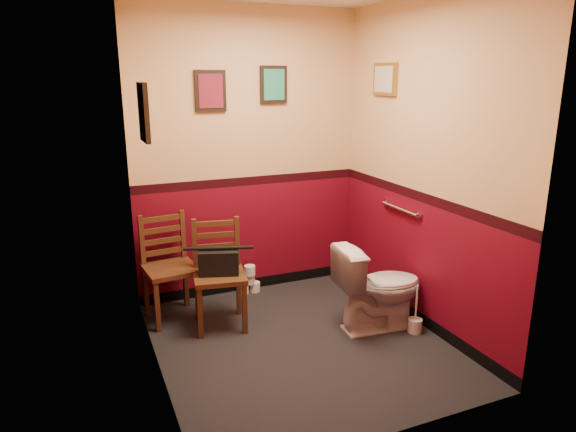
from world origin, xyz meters
The scene contains 16 objects.
floor centered at (0.00, 0.00, 0.00)m, with size 2.20×2.40×0.00m, color black.
wall_back centered at (0.00, 1.20, 1.35)m, with size 2.20×2.70×0.00m, color #5B0717.
wall_front centered at (0.00, -1.20, 1.35)m, with size 2.20×2.70×0.00m, color #5B0717.
wall_left centered at (-1.10, 0.00, 1.35)m, with size 2.40×2.70×0.00m, color #5B0717.
wall_right centered at (1.10, 0.00, 1.35)m, with size 2.40×2.70×0.00m, color #5B0717.
grab_bar centered at (1.07, 0.25, 0.95)m, with size 0.05×0.56×0.06m.
framed_print_back_a centered at (-0.35, 1.18, 1.95)m, with size 0.28×0.04×0.36m.
framed_print_back_b centered at (0.25, 1.18, 2.00)m, with size 0.26×0.04×0.34m.
framed_print_left centered at (-1.08, 0.10, 1.85)m, with size 0.04×0.30×0.38m.
framed_print_right centered at (1.08, 0.60, 2.05)m, with size 0.04×0.34×0.28m.
toilet centered at (0.72, 0.00, 0.36)m, with size 0.42×0.74×0.73m, color white.
toilet_brush centered at (0.96, -0.20, 0.07)m, with size 0.12×0.12×0.42m.
chair_left centered at (-0.85, 0.90, 0.46)m, with size 0.47×0.47×0.92m.
chair_right centered at (-0.49, 0.59, 0.46)m, with size 0.49×0.49×0.91m.
handbag centered at (-0.50, 0.55, 0.58)m, with size 0.36×0.26×0.24m.
tp_stack centered at (-0.05, 1.11, 0.12)m, with size 0.22×0.14×0.29m.
Camera 1 is at (-1.54, -3.38, 2.08)m, focal length 32.00 mm.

